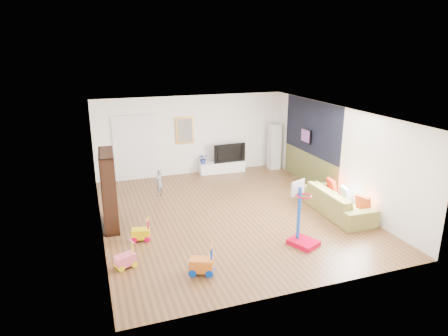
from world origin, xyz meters
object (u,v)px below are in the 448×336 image
object	(u,v)px
bookshelf	(109,190)
sofa	(338,202)
basketball_hoop	(305,214)
media_console	(222,167)

from	to	relation	value
bookshelf	sofa	size ratio (longest dim) A/B	0.82
sofa	basketball_hoop	xyz separation A→B (m)	(-1.74, -1.26, 0.41)
sofa	basketball_hoop	size ratio (longest dim) A/B	1.55
bookshelf	sofa	distance (m)	5.88
sofa	media_console	bearing A→B (deg)	22.75
media_console	bookshelf	distance (m)	5.19
bookshelf	sofa	bearing A→B (deg)	-9.44
basketball_hoop	sofa	bearing A→B (deg)	11.52
media_console	basketball_hoop	world-z (taller)	basketball_hoop
bookshelf	sofa	world-z (taller)	bookshelf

